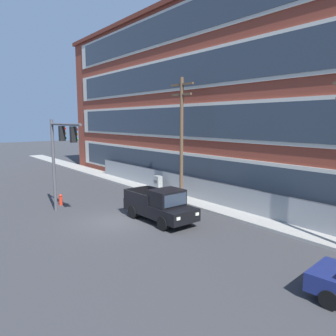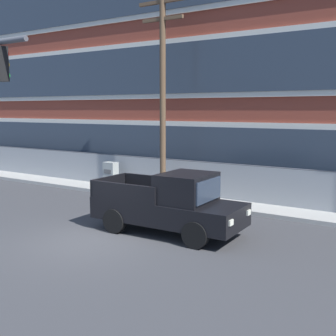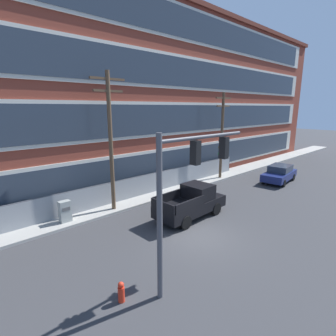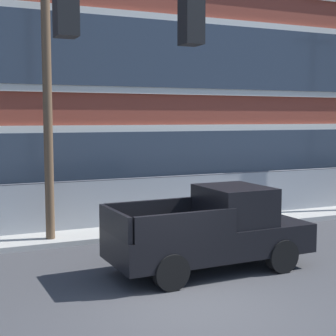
# 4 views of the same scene
# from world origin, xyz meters

# --- Properties ---
(ground_plane) EXTENTS (160.00, 160.00, 0.00)m
(ground_plane) POSITION_xyz_m (0.00, 0.00, 0.00)
(ground_plane) COLOR #38383A
(sidewalk_building_side) EXTENTS (80.00, 2.16, 0.16)m
(sidewalk_building_side) POSITION_xyz_m (0.00, 6.74, 0.08)
(sidewalk_building_side) COLOR #9E9B93
(sidewalk_building_side) RESTS_ON ground
(brick_mill_building) EXTENTS (56.19, 8.96, 15.47)m
(brick_mill_building) POSITION_xyz_m (3.79, 12.01, 7.75)
(brick_mill_building) COLOR brown
(brick_mill_building) RESTS_ON ground
(chain_link_fence) EXTENTS (28.78, 0.06, 1.71)m
(chain_link_fence) POSITION_xyz_m (-1.15, 7.20, 0.87)
(chain_link_fence) COLOR gray
(chain_link_fence) RESTS_ON ground
(traffic_signal_mast) EXTENTS (4.71, 0.43, 6.00)m
(traffic_signal_mast) POSITION_xyz_m (-3.29, -2.02, 4.22)
(traffic_signal_mast) COLOR #4C4C51
(traffic_signal_mast) RESTS_ON ground
(pickup_truck_black) EXTENTS (5.01, 2.14, 2.01)m
(pickup_truck_black) POSITION_xyz_m (1.61, 2.05, 0.95)
(pickup_truck_black) COLOR black
(pickup_truck_black) RESTS_ON ground
(utility_pole_near_corner) EXTENTS (2.34, 0.26, 8.95)m
(utility_pole_near_corner) POSITION_xyz_m (-1.49, 6.24, 4.92)
(utility_pole_near_corner) COLOR brown
(utility_pole_near_corner) RESTS_ON ground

